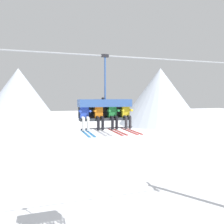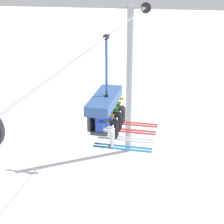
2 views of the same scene
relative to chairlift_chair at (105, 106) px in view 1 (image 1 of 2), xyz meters
The scene contains 8 objects.
mountain_peak_central 39.58m from the chairlift_chair, 100.32° to the left, with size 17.68×17.68×12.62m.
mountain_peak_east 48.05m from the chairlift_chair, 57.53° to the left, with size 20.62×20.62×14.11m.
lift_cable 2.46m from the chairlift_chair, ahead, with size 17.41×0.05×0.05m.
chairlift_chair is the anchor object (origin of this frame).
skier_blue 0.94m from the chairlift_chair, 165.64° to the right, with size 0.46×1.70×1.23m.
skier_orange 0.46m from the chairlift_chair, 143.02° to the right, with size 0.48×1.70×1.34m.
skier_green 0.47m from the chairlift_chair, 37.52° to the right, with size 0.46×1.70×1.23m.
skier_yellow 0.94m from the chairlift_chair, 14.36° to the right, with size 0.46×1.70×1.23m.
Camera 1 is at (-3.77, -9.33, 6.87)m, focal length 35.00 mm.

